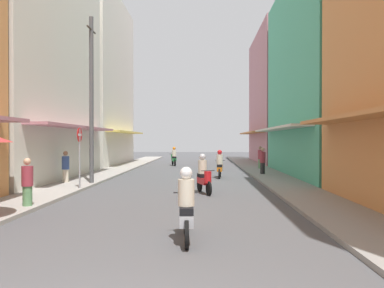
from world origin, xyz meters
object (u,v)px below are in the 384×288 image
Objects in this scene: motorbike_green at (174,157)px; pedestrian_midway at (263,162)px; motorbike_orange at (220,165)px; pedestrian_far at (260,158)px; street_sign_no_entry at (80,150)px; pedestrian_crossing at (66,168)px; pedestrian_foreground at (27,184)px; motorbike_silver at (186,208)px; motorbike_red at (204,176)px; utility_pole at (91,100)px.

pedestrian_midway reaches higher than motorbike_green.
motorbike_orange is at bearing -71.09° from motorbike_green.
street_sign_no_entry reaches higher than pedestrian_far.
motorbike_orange is at bearing 25.20° from pedestrian_crossing.
motorbike_green is at bearing 146.28° from pedestrian_far.
motorbike_orange is 11.67m from pedestrian_foreground.
motorbike_green is at bearing 81.68° from pedestrian_foreground.
pedestrian_far is at bearing 76.92° from motorbike_silver.
motorbike_red is at bearing -108.77° from pedestrian_far.
motorbike_silver is 11.24m from utility_pole.
pedestrian_foreground is (-5.39, -3.64, 0.09)m from motorbike_red.
motorbike_red is 1.04× the size of pedestrian_midway.
pedestrian_crossing is at bearing 122.61° from motorbike_silver.
motorbike_orange is at bearing 30.75° from utility_pole.
motorbike_orange is 1.08× the size of pedestrian_far.
motorbike_silver is 7.04m from motorbike_red.
motorbike_red is 12.44m from pedestrian_far.
pedestrian_crossing is (-7.47, -3.52, 0.10)m from motorbike_orange.
pedestrian_foreground is at bearing -98.32° from motorbike_green.
motorbike_green is (-2.50, 16.11, 0.00)m from motorbike_red.
motorbike_orange is 13.28m from motorbike_silver.
motorbike_red is 8.19m from pedestrian_midway.
pedestrian_crossing is (-1.19, 6.32, 0.01)m from pedestrian_foreground.
pedestrian_far reaches higher than motorbike_red.
motorbike_silver is 1.08× the size of pedestrian_far.
pedestrian_midway is 11.12m from pedestrian_crossing.
motorbike_red is at bearing -81.18° from motorbike_green.
motorbike_orange is 7.92m from utility_pole.
pedestrian_crossing is (-6.57, 2.68, 0.10)m from motorbike_red.
motorbike_green is (-3.40, 9.92, 0.00)m from motorbike_orange.
utility_pole is (-6.17, -3.67, 3.33)m from motorbike_orange.
street_sign_no_entry is at bearing -137.00° from motorbike_orange.
motorbike_green is at bearing 95.26° from motorbike_silver.
pedestrian_far is (6.50, -4.34, 0.14)m from motorbike_green.
utility_pole is 3.05m from street_sign_no_entry.
pedestrian_crossing reaches higher than motorbike_orange.
utility_pole is (-8.77, -4.89, 3.19)m from pedestrian_midway.
motorbike_green is 14.27m from utility_pole.
pedestrian_crossing is at bearing 100.63° from pedestrian_foreground.
utility_pole is at bearing -6.88° from pedestrian_crossing.
pedestrian_midway is (2.59, 1.22, 0.14)m from motorbike_orange.
motorbike_red is 0.22× the size of utility_pole.
utility_pole is (0.11, 6.16, 3.24)m from pedestrian_foreground.
pedestrian_foreground is 4.28m from street_sign_no_entry.
motorbike_silver is 0.68× the size of street_sign_no_entry.
pedestrian_foreground is at bearing -128.78° from pedestrian_midway.
pedestrian_crossing is (-4.07, -13.44, 0.10)m from motorbike_green.
motorbike_silver is at bearing -57.53° from street_sign_no_entry.
pedestrian_far is at bearing 50.78° from street_sign_no_entry.
pedestrian_foreground is at bearing -121.35° from pedestrian_far.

